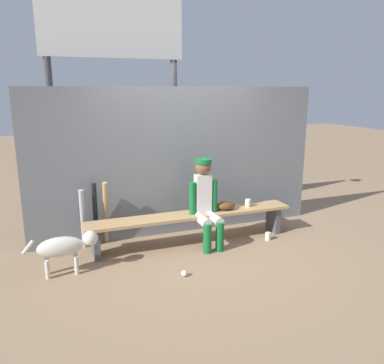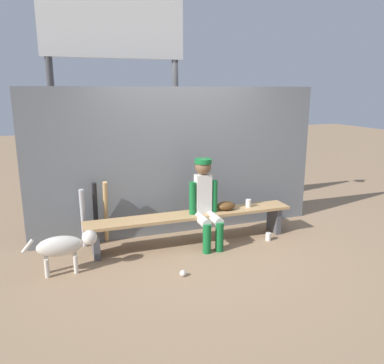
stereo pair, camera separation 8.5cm
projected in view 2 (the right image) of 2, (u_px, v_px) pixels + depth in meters
name	position (u px, v px, depth m)	size (l,w,h in m)	color
ground_plane	(192.00, 243.00, 5.43)	(30.00, 30.00, 0.00)	#937556
chainlink_fence	(181.00, 162.00, 5.62)	(4.34, 0.03, 2.15)	slate
dugout_bench	(192.00, 219.00, 5.34)	(2.94, 0.36, 0.44)	tan
player_seated	(206.00, 200.00, 5.23)	(0.41, 0.55, 1.20)	silver
baseball_glove	(226.00, 206.00, 5.48)	(0.28, 0.20, 0.12)	#593819
bat_wood_tan	(106.00, 212.00, 5.30)	(0.06, 0.06, 0.92)	tan
bat_aluminum_black	(96.00, 214.00, 5.27)	(0.06, 0.06, 0.90)	black
bat_aluminum_silver	(83.00, 218.00, 5.17)	(0.06, 0.06, 0.84)	#B7B7BC
baseball	(183.00, 273.00, 4.45)	(0.07, 0.07, 0.07)	white
cup_on_ground	(268.00, 237.00, 5.51)	(0.08, 0.08, 0.11)	silver
cup_on_bench	(248.00, 203.00, 5.62)	(0.08, 0.08, 0.11)	silver
scoreboard	(119.00, 56.00, 5.59)	(2.33, 0.27, 3.65)	#3F3F42
dog	(65.00, 246.00, 4.48)	(0.84, 0.20, 0.49)	beige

